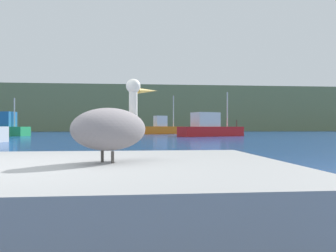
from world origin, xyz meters
name	(u,v)px	position (x,y,z in m)	size (l,w,h in m)	color
hillside_backdrop	(128,110)	(0.00, 70.17, 4.61)	(140.00, 14.86, 9.22)	#6B7A51
pier_dock	(111,192)	(1.09, 0.28, 0.30)	(3.45, 3.19, 0.59)	#969696
pelican	(112,128)	(1.10, 0.30, 0.93)	(0.99, 1.05, 0.86)	gray
fishing_boat_red	(209,128)	(8.51, 28.73, 0.83)	(6.74, 4.15, 4.36)	red
fishing_boat_orange	(162,128)	(4.74, 38.57, 0.76)	(5.36, 3.22, 4.87)	orange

